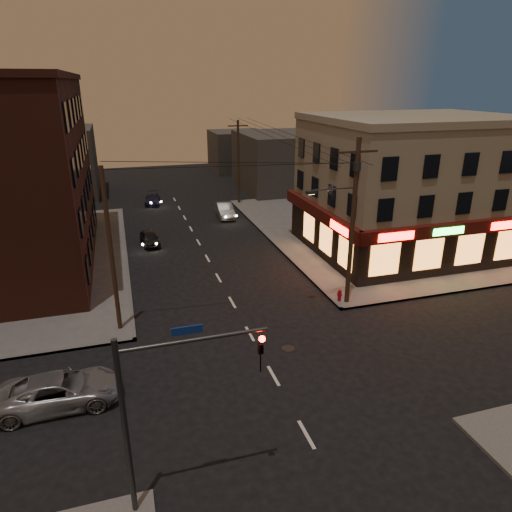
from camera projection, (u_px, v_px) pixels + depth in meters
name	position (u px, v px, depth m)	size (l,w,h in m)	color
ground	(273.00, 376.00, 21.48)	(120.00, 120.00, 0.00)	black
sidewalk_ne	(388.00, 227.00, 43.30)	(24.00, 28.00, 0.15)	#514F4C
pizza_building	(410.00, 185.00, 35.88)	(15.85, 12.85, 10.50)	gray
bg_building_ne_a	(281.00, 161.00, 57.98)	(10.00, 12.00, 7.00)	#3F3D3A
bg_building_nw	(56.00, 163.00, 54.07)	(9.00, 10.00, 8.00)	#3F3D3A
bg_building_ne_b	(238.00, 151.00, 70.14)	(8.00, 8.00, 6.00)	#3F3D3A
utility_pole_main	(351.00, 215.00, 26.41)	(4.20, 0.44, 10.00)	#382619
utility_pole_far	(238.00, 162.00, 50.26)	(0.26, 0.26, 9.00)	#382619
utility_pole_west	(111.00, 252.00, 23.78)	(0.24, 0.24, 9.00)	#382619
traffic_signal	(159.00, 400.00, 13.48)	(4.49, 0.32, 6.47)	#333538
suv_cross	(60.00, 391.00, 19.33)	(2.34, 5.08, 1.41)	gray
sedan_near	(150.00, 238.00, 38.54)	(1.39, 3.47, 1.18)	black
sedan_mid	(225.00, 210.00, 46.48)	(1.53, 4.38, 1.44)	slate
sedan_far	(152.00, 199.00, 51.53)	(1.63, 4.01, 1.17)	black
fire_hydrant	(340.00, 295.00, 28.37)	(0.35, 0.35, 0.78)	maroon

